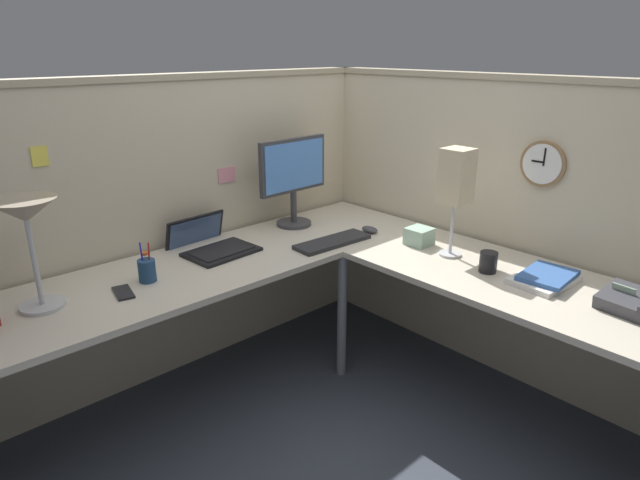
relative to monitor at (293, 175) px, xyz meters
The scene contains 20 objects.
ground_plane 1.23m from the monitor, 110.52° to the right, with size 6.80×6.80×0.00m, color #383D47.
cubicle_wall_back 0.69m from the monitor, 158.97° to the left, with size 2.57×0.12×1.58m.
cubicle_wall_right 1.13m from the monitor, 55.04° to the right, with size 0.12×2.37×1.58m.
desk 0.88m from the monitor, 119.29° to the right, with size 2.35×2.15×0.73m.
monitor is the anchor object (origin of this frame).
laptop 0.63m from the monitor, behind, with size 0.37×0.40×0.22m.
keyboard 0.47m from the monitor, 98.32° to the right, with size 0.43×0.14×0.02m, color #232326.
computer_mouse 0.52m from the monitor, 60.03° to the right, with size 0.06×0.10×0.03m, color #38383D.
desk_lamp_dome 1.41m from the monitor, behind, with size 0.24×0.24×0.44m.
pen_cup 1.03m from the monitor, behind, with size 0.08×0.08×0.18m.
cell_phone 1.18m from the monitor, 168.87° to the right, with size 0.07×0.14×0.01m, color black.
office_phone 1.76m from the monitor, 81.23° to the right, with size 0.21×0.22×0.11m.
book_stack 1.42m from the monitor, 78.20° to the right, with size 0.30×0.23×0.04m.
desk_lamp_paper 0.93m from the monitor, 73.81° to the right, with size 0.13×0.13×0.53m.
coffee_mug 1.17m from the monitor, 79.58° to the right, with size 0.08×0.08×0.10m, color black.
tissue_box 0.78m from the monitor, 68.88° to the right, with size 0.12×0.12×0.09m, color #8CAD99.
wall_clock 1.30m from the monitor, 63.31° to the right, with size 0.04×0.22×0.22m.
pinned_note_leftmost 0.37m from the monitor, 150.90° to the left, with size 0.11×0.00×0.08m, color pink.
pinned_note_middle 1.28m from the monitor, behind, with size 0.07×0.00×0.09m, color #EAD84C.
pinned_note_rightmost 0.21m from the monitor, 94.89° to the left, with size 0.10×0.00×0.09m, color pink.
Camera 1 is at (-1.67, -1.65, 1.71)m, focal length 30.38 mm.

